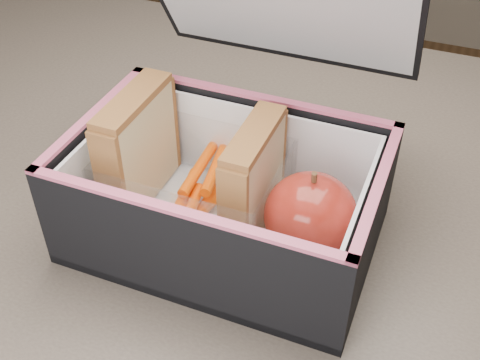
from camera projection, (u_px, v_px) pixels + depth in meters
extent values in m
cube|color=brown|center=(270.00, 216.00, 0.62)|extent=(1.20, 0.80, 0.03)
cube|color=#382D26|center=(74.00, 174.00, 1.26)|extent=(0.05, 0.05, 0.72)
cube|color=black|center=(280.00, 5.00, 0.56)|extent=(0.26, 0.10, 0.15)
cube|color=tan|center=(131.00, 148.00, 0.57)|extent=(0.01, 0.10, 0.10)
cube|color=#BE6572|center=(139.00, 153.00, 0.57)|extent=(0.01, 0.09, 0.10)
cube|color=tan|center=(147.00, 152.00, 0.56)|extent=(0.01, 0.10, 0.10)
cube|color=brown|center=(132.00, 100.00, 0.53)|extent=(0.03, 0.10, 0.01)
cube|color=tan|center=(245.00, 180.00, 0.54)|extent=(0.01, 0.09, 0.10)
cube|color=#BE6572|center=(253.00, 185.00, 0.54)|extent=(0.01, 0.09, 0.09)
cube|color=tan|center=(262.00, 184.00, 0.53)|extent=(0.01, 0.09, 0.10)
cube|color=brown|center=(254.00, 135.00, 0.50)|extent=(0.03, 0.09, 0.01)
cylinder|color=#F4460A|center=(200.00, 210.00, 0.57)|extent=(0.02, 0.09, 0.01)
cylinder|color=#F4460A|center=(188.00, 217.00, 0.54)|extent=(0.03, 0.09, 0.01)
cylinder|color=#F4460A|center=(200.00, 167.00, 0.58)|extent=(0.02, 0.09, 0.01)
cylinder|color=#F4460A|center=(194.00, 220.00, 0.56)|extent=(0.02, 0.09, 0.01)
cylinder|color=#F4460A|center=(182.00, 200.00, 0.56)|extent=(0.02, 0.09, 0.01)
cylinder|color=#F4460A|center=(217.00, 165.00, 0.59)|extent=(0.02, 0.09, 0.01)
cube|color=white|center=(302.00, 246.00, 0.54)|extent=(0.08, 0.08, 0.01)
ellipsoid|color=maroon|center=(310.00, 216.00, 0.51)|extent=(0.09, 0.09, 0.07)
cylinder|color=#4E321C|center=(314.00, 178.00, 0.48)|extent=(0.01, 0.01, 0.01)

